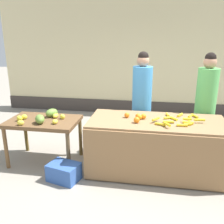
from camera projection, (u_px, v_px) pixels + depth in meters
ground_plane at (129, 168)px, 4.04m from camera, size 24.00×24.00×0.00m
market_wall_back at (142, 57)px, 6.45m from camera, size 7.61×0.23×3.09m
fruit_stall_counter at (156, 146)px, 3.84m from camera, size 2.04×0.93×0.84m
side_table_wooden at (44, 125)px, 4.07m from camera, size 1.14×0.74×0.75m
banana_bunch_pile at (179, 120)px, 3.66m from camera, size 0.76×0.70×0.07m
orange_pile at (137, 117)px, 3.75m from camera, size 0.34×0.30×0.09m
mango_papaya_pile at (45, 116)px, 4.01m from camera, size 0.74×0.64×0.14m
vendor_woman_blue_shirt at (142, 103)px, 4.40m from camera, size 0.34×0.34×1.80m
vendor_woman_green_shirt at (205, 106)px, 4.21m from camera, size 0.34×0.34×1.80m
produce_crate at (64, 172)px, 3.67m from camera, size 0.51×0.42×0.26m
produce_sack at (103, 132)px, 4.88m from camera, size 0.45×0.47×0.50m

